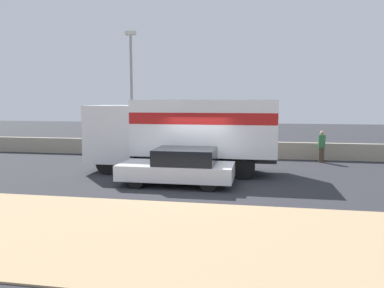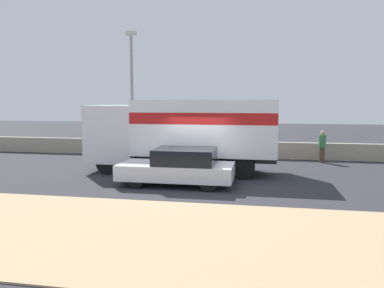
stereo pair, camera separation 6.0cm
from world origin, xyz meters
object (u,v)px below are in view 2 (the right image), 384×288
object	(u,v)px
box_truck	(185,129)
pedestrian	(322,146)
car_hatchback	(179,167)
street_lamp	(132,85)

from	to	relation	value
box_truck	pedestrian	xyz separation A→B (m)	(6.28, 3.89, -1.05)
car_hatchback	pedestrian	world-z (taller)	pedestrian
box_truck	car_hatchback	distance (m)	2.75
street_lamp	box_truck	size ratio (longest dim) A/B	0.85
street_lamp	box_truck	world-z (taller)	street_lamp
box_truck	street_lamp	bearing A→B (deg)	-46.59
car_hatchback	street_lamp	bearing A→B (deg)	-57.88
car_hatchback	box_truck	bearing A→B (deg)	-83.75
pedestrian	box_truck	bearing A→B (deg)	-148.23
street_lamp	car_hatchback	bearing A→B (deg)	-57.88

